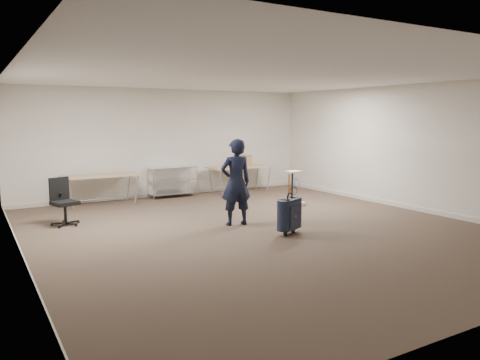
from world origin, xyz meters
TOP-DOWN VIEW (x-y plane):
  - ground at (0.00, 0.00)m, footprint 9.00×9.00m
  - room_shell at (0.00, 1.38)m, footprint 8.00×9.00m
  - folding_table_left at (-1.90, 3.95)m, footprint 1.80×0.75m
  - folding_table_right at (1.90, 3.95)m, footprint 1.80×0.75m
  - wire_shelf at (0.00, 4.20)m, footprint 1.22×0.47m
  - person at (-0.17, 0.59)m, footprint 0.66×0.49m
  - suitcase at (0.28, -0.55)m, footprint 0.45×0.35m
  - office_chair at (-3.04, 2.25)m, footprint 0.56×0.56m
  - equipment_cart at (2.00, 1.64)m, footprint 0.46×0.46m
  - cardboard_box at (1.96, 3.92)m, footprint 0.46×0.38m

SIDE VIEW (x-z plane):
  - ground at x=0.00m, z-range 0.00..0.00m
  - room_shell at x=0.00m, z-range -4.45..4.55m
  - equipment_cart at x=2.00m, z-range -0.20..0.63m
  - office_chair at x=-3.04m, z-range -0.18..0.74m
  - suitcase at x=0.28m, z-range -0.17..0.91m
  - wire_shelf at x=0.00m, z-range 0.04..0.84m
  - folding_table_left at x=-1.90m, z-range 0.31..1.04m
  - folding_table_right at x=1.90m, z-range 0.31..1.04m
  - person at x=-0.17m, z-range 0.00..1.67m
  - cardboard_box at x=1.96m, z-range 0.73..1.04m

